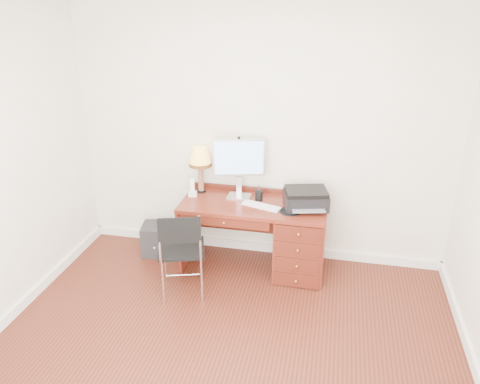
% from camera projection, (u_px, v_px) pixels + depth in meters
% --- Properties ---
extents(ground, '(4.00, 4.00, 0.00)m').
position_uv_depth(ground, '(222.00, 355.00, 3.85)').
color(ground, '#3D160D').
rests_on(ground, ground).
extents(room_shell, '(4.00, 4.00, 4.00)m').
position_uv_depth(room_shell, '(238.00, 304.00, 4.40)').
color(room_shell, white).
rests_on(room_shell, ground).
extents(desk, '(1.50, 0.67, 0.75)m').
position_uv_depth(desk, '(284.00, 235.00, 4.89)').
color(desk, maroon).
rests_on(desk, ground).
extents(monitor, '(0.54, 0.24, 0.63)m').
position_uv_depth(monitor, '(240.00, 161.00, 4.83)').
color(monitor, silver).
rests_on(monitor, desk).
extents(keyboard, '(0.42, 0.23, 0.02)m').
position_uv_depth(keyboard, '(261.00, 206.00, 4.74)').
color(keyboard, white).
rests_on(keyboard, desk).
extents(mouse_pad, '(0.22, 0.22, 0.04)m').
position_uv_depth(mouse_pad, '(290.00, 210.00, 4.63)').
color(mouse_pad, black).
rests_on(mouse_pad, desk).
extents(printer, '(0.49, 0.42, 0.19)m').
position_uv_depth(printer, '(306.00, 198.00, 4.70)').
color(printer, black).
rests_on(printer, desk).
extents(leg_lamp, '(0.25, 0.25, 0.51)m').
position_uv_depth(leg_lamp, '(200.00, 159.00, 4.95)').
color(leg_lamp, black).
rests_on(leg_lamp, desk).
extents(phone, '(0.11, 0.11, 0.19)m').
position_uv_depth(phone, '(193.00, 191.00, 4.97)').
color(phone, white).
rests_on(phone, desk).
extents(pen_cup, '(0.08, 0.08, 0.10)m').
position_uv_depth(pen_cup, '(259.00, 196.00, 4.87)').
color(pen_cup, black).
rests_on(pen_cup, desk).
extents(chair, '(0.54, 0.54, 0.91)m').
position_uv_depth(chair, '(179.00, 246.00, 4.40)').
color(chair, black).
rests_on(chair, ground).
extents(equipment_box, '(0.35, 0.35, 0.35)m').
position_uv_depth(equipment_box, '(157.00, 239.00, 5.30)').
color(equipment_box, black).
rests_on(equipment_box, ground).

